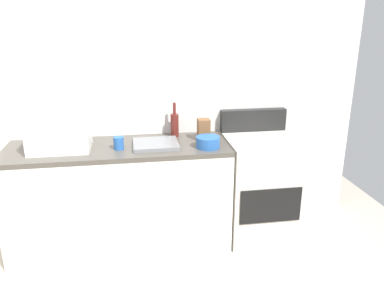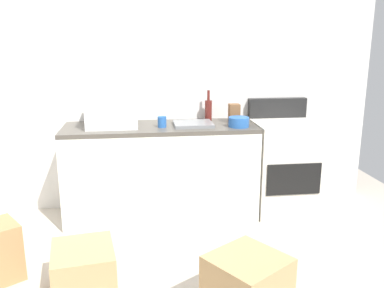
{
  "view_description": "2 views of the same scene",
  "coord_description": "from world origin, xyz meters",
  "px_view_note": "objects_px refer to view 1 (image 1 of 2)",
  "views": [
    {
      "loc": [
        0.44,
        -1.79,
        1.89
      ],
      "look_at": [
        0.81,
        0.58,
        1.09
      ],
      "focal_mm": 35.8,
      "sensor_mm": 36.0,
      "label": 1
    },
    {
      "loc": [
        0.12,
        -2.58,
        1.68
      ],
      "look_at": [
        0.52,
        0.54,
        0.88
      ],
      "focal_mm": 38.51,
      "sensor_mm": 36.0,
      "label": 2
    }
  ],
  "objects_px": {
    "coffee_mug": "(119,143)",
    "mixing_bowl": "(208,142)",
    "stove_oven": "(259,185)",
    "wine_bottle": "(175,124)",
    "knife_block": "(204,130)",
    "microwave": "(59,133)"
  },
  "relations": [
    {
      "from": "coffee_mug",
      "to": "mixing_bowl",
      "type": "distance_m",
      "value": 0.71
    },
    {
      "from": "mixing_bowl",
      "to": "coffee_mug",
      "type": "bearing_deg",
      "value": 174.21
    },
    {
      "from": "stove_oven",
      "to": "wine_bottle",
      "type": "height_order",
      "value": "wine_bottle"
    },
    {
      "from": "stove_oven",
      "to": "knife_block",
      "type": "relative_size",
      "value": 6.11
    },
    {
      "from": "microwave",
      "to": "wine_bottle",
      "type": "relative_size",
      "value": 1.53
    },
    {
      "from": "stove_oven",
      "to": "knife_block",
      "type": "xyz_separation_m",
      "value": [
        -0.5,
        0.06,
        0.52
      ]
    },
    {
      "from": "microwave",
      "to": "knife_block",
      "type": "distance_m",
      "value": 1.16
    },
    {
      "from": "knife_block",
      "to": "mixing_bowl",
      "type": "bearing_deg",
      "value": -91.03
    },
    {
      "from": "coffee_mug",
      "to": "knife_block",
      "type": "bearing_deg",
      "value": 10.97
    },
    {
      "from": "wine_bottle",
      "to": "mixing_bowl",
      "type": "height_order",
      "value": "wine_bottle"
    },
    {
      "from": "knife_block",
      "to": "wine_bottle",
      "type": "bearing_deg",
      "value": 149.47
    },
    {
      "from": "microwave",
      "to": "knife_block",
      "type": "bearing_deg",
      "value": 3.35
    },
    {
      "from": "microwave",
      "to": "coffee_mug",
      "type": "relative_size",
      "value": 4.6
    },
    {
      "from": "wine_bottle",
      "to": "coffee_mug",
      "type": "bearing_deg",
      "value": -150.15
    },
    {
      "from": "stove_oven",
      "to": "knife_block",
      "type": "distance_m",
      "value": 0.73
    },
    {
      "from": "coffee_mug",
      "to": "knife_block",
      "type": "distance_m",
      "value": 0.72
    },
    {
      "from": "stove_oven",
      "to": "microwave",
      "type": "height_order",
      "value": "microwave"
    },
    {
      "from": "stove_oven",
      "to": "wine_bottle",
      "type": "xyz_separation_m",
      "value": [
        -0.73,
        0.19,
        0.54
      ]
    },
    {
      "from": "wine_bottle",
      "to": "coffee_mug",
      "type": "xyz_separation_m",
      "value": [
        -0.48,
        -0.27,
        -0.06
      ]
    },
    {
      "from": "wine_bottle",
      "to": "knife_block",
      "type": "xyz_separation_m",
      "value": [
        0.23,
        -0.14,
        -0.02
      ]
    },
    {
      "from": "knife_block",
      "to": "stove_oven",
      "type": "bearing_deg",
      "value": -6.37
    },
    {
      "from": "knife_block",
      "to": "mixing_bowl",
      "type": "height_order",
      "value": "knife_block"
    }
  ]
}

